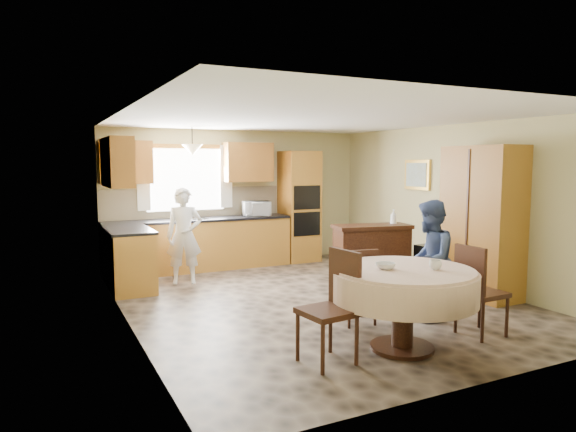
% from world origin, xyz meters
% --- Properties ---
extents(floor, '(5.00, 6.00, 0.01)m').
position_xyz_m(floor, '(0.00, 0.00, 0.00)').
color(floor, '#715F4F').
rests_on(floor, ground).
extents(ceiling, '(5.00, 6.00, 0.01)m').
position_xyz_m(ceiling, '(0.00, 0.00, 2.50)').
color(ceiling, white).
rests_on(ceiling, wall_back).
extents(wall_back, '(5.00, 0.02, 2.50)m').
position_xyz_m(wall_back, '(0.00, 3.00, 1.25)').
color(wall_back, tan).
rests_on(wall_back, floor).
extents(wall_front, '(5.00, 0.02, 2.50)m').
position_xyz_m(wall_front, '(0.00, -3.00, 1.25)').
color(wall_front, tan).
rests_on(wall_front, floor).
extents(wall_left, '(0.02, 6.00, 2.50)m').
position_xyz_m(wall_left, '(-2.50, 0.00, 1.25)').
color(wall_left, tan).
rests_on(wall_left, floor).
extents(wall_right, '(0.02, 6.00, 2.50)m').
position_xyz_m(wall_right, '(2.50, 0.00, 1.25)').
color(wall_right, tan).
rests_on(wall_right, floor).
extents(window, '(1.40, 0.03, 1.10)m').
position_xyz_m(window, '(-1.00, 2.98, 1.60)').
color(window, white).
rests_on(window, wall_back).
extents(curtain_left, '(0.22, 0.02, 1.15)m').
position_xyz_m(curtain_left, '(-1.75, 2.93, 1.65)').
color(curtain_left, white).
rests_on(curtain_left, wall_back).
extents(curtain_right, '(0.22, 0.02, 1.15)m').
position_xyz_m(curtain_right, '(-0.25, 2.93, 1.65)').
color(curtain_right, white).
rests_on(curtain_right, wall_back).
extents(base_cab_back, '(3.30, 0.60, 0.88)m').
position_xyz_m(base_cab_back, '(-0.85, 2.70, 0.44)').
color(base_cab_back, gold).
rests_on(base_cab_back, floor).
extents(counter_back, '(3.30, 0.64, 0.04)m').
position_xyz_m(counter_back, '(-0.85, 2.70, 0.90)').
color(counter_back, black).
rests_on(counter_back, base_cab_back).
extents(base_cab_left, '(0.60, 1.20, 0.88)m').
position_xyz_m(base_cab_left, '(-2.20, 1.80, 0.44)').
color(base_cab_left, gold).
rests_on(base_cab_left, floor).
extents(counter_left, '(0.64, 1.20, 0.04)m').
position_xyz_m(counter_left, '(-2.20, 1.80, 0.90)').
color(counter_left, black).
rests_on(counter_left, base_cab_left).
extents(backsplash, '(3.30, 0.02, 0.55)m').
position_xyz_m(backsplash, '(-0.85, 2.99, 1.18)').
color(backsplash, beige).
rests_on(backsplash, wall_back).
extents(wall_cab_left, '(0.85, 0.33, 0.72)m').
position_xyz_m(wall_cab_left, '(-2.05, 2.83, 1.91)').
color(wall_cab_left, '#A36828').
rests_on(wall_cab_left, wall_back).
extents(wall_cab_right, '(0.90, 0.33, 0.72)m').
position_xyz_m(wall_cab_right, '(0.15, 2.83, 1.91)').
color(wall_cab_right, '#A36828').
rests_on(wall_cab_right, wall_back).
extents(wall_cab_side, '(0.33, 1.20, 0.72)m').
position_xyz_m(wall_cab_side, '(-2.33, 1.80, 1.91)').
color(wall_cab_side, '#A36828').
rests_on(wall_cab_side, wall_left).
extents(oven_tower, '(0.66, 0.62, 2.12)m').
position_xyz_m(oven_tower, '(1.15, 2.69, 1.06)').
color(oven_tower, gold).
rests_on(oven_tower, floor).
extents(oven_upper, '(0.56, 0.01, 0.45)m').
position_xyz_m(oven_upper, '(1.15, 2.38, 1.25)').
color(oven_upper, black).
rests_on(oven_upper, oven_tower).
extents(oven_lower, '(0.56, 0.01, 0.45)m').
position_xyz_m(oven_lower, '(1.15, 2.38, 0.75)').
color(oven_lower, black).
rests_on(oven_lower, oven_tower).
extents(pendant, '(0.36, 0.36, 0.18)m').
position_xyz_m(pendant, '(-1.00, 2.50, 2.12)').
color(pendant, beige).
rests_on(pendant, ceiling).
extents(sideboard, '(1.29, 0.72, 0.87)m').
position_xyz_m(sideboard, '(1.33, 0.54, 0.43)').
color(sideboard, '#3D2010').
rests_on(sideboard, floor).
extents(space_heater, '(0.46, 0.34, 0.60)m').
position_xyz_m(space_heater, '(2.20, 0.17, 0.30)').
color(space_heater, black).
rests_on(space_heater, floor).
extents(cupboard, '(0.56, 1.12, 2.14)m').
position_xyz_m(cupboard, '(2.22, -0.84, 1.07)').
color(cupboard, gold).
rests_on(cupboard, floor).
extents(dining_table, '(1.47, 1.47, 0.84)m').
position_xyz_m(dining_table, '(-0.12, -2.03, 0.66)').
color(dining_table, '#3D2010').
rests_on(dining_table, floor).
extents(chair_left, '(0.52, 0.52, 1.08)m').
position_xyz_m(chair_left, '(-0.91, -1.99, 0.59)').
color(chair_left, '#3D2010').
rests_on(chair_left, floor).
extents(chair_back, '(0.44, 0.44, 0.91)m').
position_xyz_m(chair_back, '(-0.06, -1.16, 0.50)').
color(chair_back, '#3D2010').
rests_on(chair_back, floor).
extents(chair_right, '(0.45, 0.45, 1.01)m').
position_xyz_m(chair_right, '(0.86, -2.06, 0.56)').
color(chair_right, '#3D2010').
rests_on(chair_right, floor).
extents(framed_picture, '(0.06, 0.62, 0.51)m').
position_xyz_m(framed_picture, '(2.47, 0.84, 1.70)').
color(framed_picture, gold).
rests_on(framed_picture, wall_right).
extents(microwave, '(0.54, 0.41, 0.27)m').
position_xyz_m(microwave, '(0.23, 2.65, 1.06)').
color(microwave, silver).
rests_on(microwave, counter_back).
extents(person_sink, '(0.63, 0.50, 1.52)m').
position_xyz_m(person_sink, '(-1.36, 1.80, 0.76)').
color(person_sink, silver).
rests_on(person_sink, floor).
extents(person_dining, '(0.90, 0.88, 1.46)m').
position_xyz_m(person_dining, '(0.80, -1.37, 0.73)').
color(person_dining, '#354675').
rests_on(person_dining, floor).
extents(bowl_sideboard, '(0.26, 0.26, 0.06)m').
position_xyz_m(bowl_sideboard, '(1.06, 0.54, 0.90)').
color(bowl_sideboard, '#B2B2B2').
rests_on(bowl_sideboard, sideboard).
extents(bottle_sideboard, '(0.13, 0.13, 0.29)m').
position_xyz_m(bottle_sideboard, '(1.74, 0.54, 1.01)').
color(bottle_sideboard, silver).
rests_on(bottle_sideboard, sideboard).
extents(cup_table, '(0.16, 0.16, 0.10)m').
position_xyz_m(cup_table, '(0.12, -2.22, 0.89)').
color(cup_table, '#B2B2B2').
rests_on(cup_table, dining_table).
extents(bowl_table, '(0.24, 0.24, 0.06)m').
position_xyz_m(bowl_table, '(-0.31, -1.97, 0.87)').
color(bowl_table, '#B2B2B2').
rests_on(bowl_table, dining_table).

